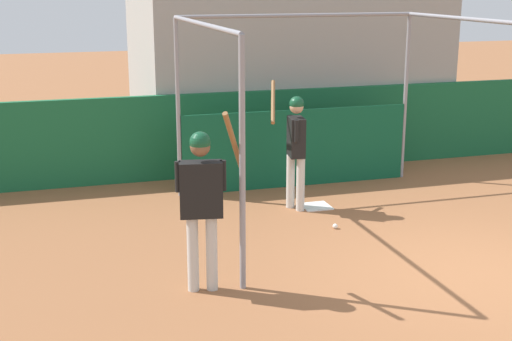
# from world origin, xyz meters

# --- Properties ---
(ground_plane) EXTENTS (60.00, 60.00, 0.00)m
(ground_plane) POSITION_xyz_m (0.00, 0.00, 0.00)
(ground_plane) COLOR #935B38
(outfield_wall) EXTENTS (24.00, 0.12, 1.52)m
(outfield_wall) POSITION_xyz_m (0.00, 5.33, 0.76)
(outfield_wall) COLOR #196038
(outfield_wall) RESTS_ON ground
(bleacher_section) EXTENTS (5.95, 4.00, 3.60)m
(bleacher_section) POSITION_xyz_m (0.00, 7.39, 1.79)
(bleacher_section) COLOR #9E9E99
(bleacher_section) RESTS_ON ground
(batting_cage) EXTENTS (4.13, 3.92, 2.93)m
(batting_cage) POSITION_xyz_m (-0.77, 3.63, 1.23)
(batting_cage) COLOR gray
(batting_cage) RESTS_ON ground
(home_plate) EXTENTS (0.44, 0.44, 0.02)m
(home_plate) POSITION_xyz_m (-0.87, 3.05, 0.01)
(home_plate) COLOR white
(home_plate) RESTS_ON ground
(player_batter) EXTENTS (0.57, 0.91, 1.94)m
(player_batter) POSITION_xyz_m (-1.23, 3.06, 1.07)
(player_batter) COLOR silver
(player_batter) RESTS_ON ground
(player_waiting) EXTENTS (0.82, 0.47, 2.11)m
(player_waiting) POSITION_xyz_m (-3.24, 0.51, 1.14)
(player_waiting) COLOR silver
(player_waiting) RESTS_ON ground
(baseball) EXTENTS (0.07, 0.07, 0.07)m
(baseball) POSITION_xyz_m (-0.98, 2.01, 0.04)
(baseball) COLOR white
(baseball) RESTS_ON ground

